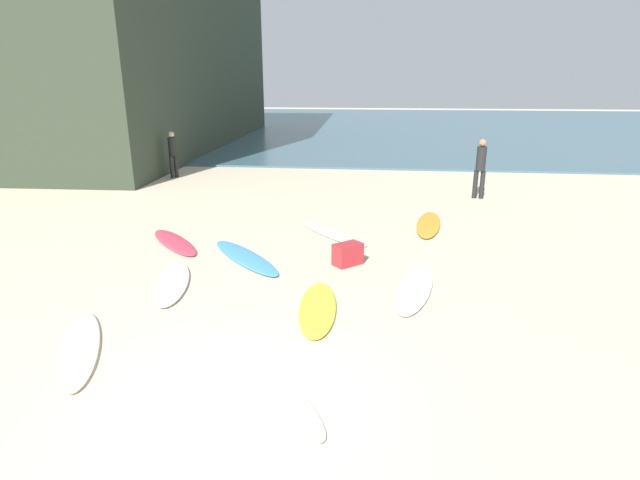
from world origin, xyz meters
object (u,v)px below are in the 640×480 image
Objects in this scene: surfboard_8 at (415,288)px; beachgoer_near at (173,152)px; beachgoer_mid at (481,165)px; surfboard_7 at (265,383)px; surfboard_1 at (333,234)px; surfboard_3 at (175,242)px; surfboard_6 at (79,347)px; surfboard_2 at (245,257)px; surfboard_5 at (318,308)px; surfboard_4 at (429,224)px; surfboard_0 at (172,283)px; beach_cooler at (348,254)px.

surfboard_8 is 12.53m from beachgoer_near.
beachgoer_near is 10.72m from beachgoer_mid.
surfboard_8 reaches higher than surfboard_7.
surfboard_3 is (-3.44, -1.04, 0.00)m from surfboard_1.
surfboard_6 is at bearing -50.85° from surfboard_7.
surfboard_7 is at bearing -113.17° from surfboard_2.
surfboard_5 is (1.74, -2.18, 0.00)m from surfboard_2.
surfboard_6 is (-5.20, -6.61, -0.01)m from surfboard_4.
surfboard_3 is 1.00× the size of surfboard_6.
beachgoer_near is (-3.89, 9.77, 0.88)m from surfboard_0.
beachgoer_mid reaches higher than surfboard_1.
surfboard_8 is (4.61, 2.57, 0.00)m from surfboard_6.
beach_cooler reaches higher than surfboard_8.
surfboard_2 is at bearing 5.87° from surfboard_1.
surfboard_8 is at bearing -162.01° from surfboard_7.
surfboard_6 reaches higher than surfboard_3.
surfboard_5 reaches higher than surfboard_3.
surfboard_6 is at bearing -134.94° from beachgoer_near.
beach_cooler is (2.08, -0.09, 0.18)m from surfboard_2.
surfboard_0 is 6.50m from surfboard_4.
surfboard_7 is 11.28m from beachgoer_mid.
beachgoer_near is at bearing 71.00° from surfboard_3.
surfboard_0 is 10.55m from beachgoer_near.
beach_cooler reaches higher than surfboard_0.
surfboard_0 reaches higher than surfboard_2.
surfboard_5 is 0.83× the size of surfboard_7.
surfboard_2 is at bearing -55.33° from surfboard_5.
surfboard_2 is 1.13× the size of surfboard_6.
beachgoer_mid is at bearing 28.00° from surfboard_6.
surfboard_2 reaches higher than surfboard_7.
surfboard_6 is (0.51, -4.54, 0.00)m from surfboard_3.
surfboard_0 is 3.75× the size of beach_cooler.
surfboard_4 is 1.36× the size of beachgoer_mid.
surfboard_5 is 9.22m from beachgoer_mid.
surfboard_3 reaches higher than surfboard_1.
surfboard_4 is at bearing 26.54° from surfboard_0.
surfboard_3 is 9.22m from beachgoer_mid.
surfboard_2 is 4.61× the size of beach_cooler.
surfboard_1 is at bearing -24.15° from surfboard_3.
beachgoer_near is (-6.47, 6.47, 0.90)m from surfboard_1.
surfboard_3 is at bearing -25.44° from surfboard_1.
beachgoer_near reaches higher than surfboard_6.
beachgoer_mid is at bearing 33.77° from surfboard_0.
surfboard_2 is 3.52m from surfboard_8.
surfboard_7 is (1.37, -4.28, -0.00)m from surfboard_2.
surfboard_7 is at bearing -37.86° from surfboard_6.
surfboard_1 is at bearing 35.49° from surfboard_6.
surfboard_8 reaches higher than surfboard_2.
beachgoer_near reaches higher than surfboard_5.
surfboard_6 is 0.91× the size of surfboard_7.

